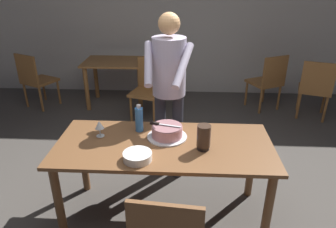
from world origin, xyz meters
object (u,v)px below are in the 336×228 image
Objects in this scene: cake_knife at (159,124)px; hurricane_lamp at (204,137)px; wine_glass_near at (99,125)px; water_bottle at (139,119)px; cake_on_platter at (167,132)px; background_chair_0 at (36,79)px; main_dining_table at (164,155)px; plate_stack at (137,156)px; background_table at (116,71)px; background_chair_1 at (268,80)px; background_chair_2 at (149,87)px; background_chair_3 at (315,87)px; person_cutting_cake at (169,82)px.

cake_knife is 0.42m from hurricane_lamp.
water_bottle is (0.32, 0.12, 0.01)m from wine_glass_near.
background_chair_0 reaches higher than cake_on_platter.
plate_stack is at bearing -126.18° from main_dining_table.
background_table is (-0.77, 2.84, -0.20)m from plate_stack.
cake_knife is at bearing 70.49° from plate_stack.
background_chair_1 is (2.43, -0.10, -0.09)m from background_table.
hurricane_lamp is at bearing -27.48° from water_bottle.
background_chair_2 is at bearing 99.03° from cake_knife.
cake_knife is 2.00m from background_chair_2.
cake_knife is at bearing -46.19° from background_chair_0.
wine_glass_near is 0.34m from water_bottle.
cake_knife is 0.41m from plate_stack.
background_chair_0 is at bearing 132.91° from main_dining_table.
hurricane_lamp is at bearing -114.27° from background_chair_1.
background_chair_3 is (1.77, 2.26, -0.37)m from hurricane_lamp.
water_bottle reaches higher than background_table.
background_chair_2 is (-0.18, 2.32, -0.29)m from plate_stack.
person_cutting_cake is 1.91× the size of background_chair_2.
water_bottle is 0.28× the size of background_chair_3.
background_chair_3 is at bearing -7.41° from background_table.
wine_glass_near reaches higher than plate_stack.
background_chair_2 is at bearing 104.16° from person_cutting_cake.
plate_stack is 0.24× the size of background_chair_2.
person_cutting_cake reaches higher than background_table.
background_chair_0 and background_chair_3 have the same top height.
background_chair_2 is (-0.31, 1.94, -0.37)m from cake_knife.
background_chair_1 reaches higher than cake_on_platter.
background_chair_1 and background_chair_3 have the same top height.
wine_glass_near is at bearing 136.89° from plate_stack.
wine_glass_near is 0.69× the size of hurricane_lamp.
background_chair_1 is 1.88m from background_chair_2.
main_dining_table is 1.79× the size of background_table.
wine_glass_near is at bearing 169.00° from hurricane_lamp.
main_dining_table is at bearing 167.50° from hurricane_lamp.
main_dining_table is 0.26m from cake_knife.
cake_knife is 1.27× the size of hurricane_lamp.
wine_glass_near is 3.39m from background_chair_3.
plate_stack is 0.13× the size of person_cutting_cake.
plate_stack is at bearing -84.03° from water_bottle.
wine_glass_near reaches higher than background_table.
water_bottle is 0.51m from person_cutting_cake.
background_chair_2 is (-0.13, 1.85, -0.37)m from water_bottle.
person_cutting_cake is 2.68m from background_chair_3.
hurricane_lamp is at bearing -11.00° from wine_glass_near.
background_chair_1 is at bearing -2.33° from background_table.
main_dining_table is at bearing -133.64° from background_chair_3.
water_bottle is 0.28× the size of background_chair_0.
background_chair_1 is (2.03, 2.39, -0.36)m from wine_glass_near.
main_dining_table is 6.70× the size of cake_knife.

